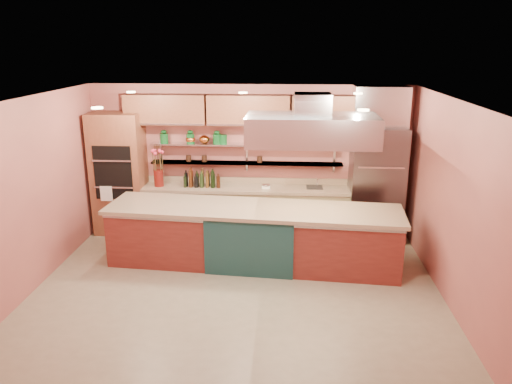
# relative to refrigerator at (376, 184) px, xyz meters

# --- Properties ---
(floor) EXTENTS (6.00, 5.00, 0.02)m
(floor) POSITION_rel_refrigerator_xyz_m (-2.35, -2.14, -1.06)
(floor) COLOR gray
(floor) RESTS_ON ground
(ceiling) EXTENTS (6.00, 5.00, 0.02)m
(ceiling) POSITION_rel_refrigerator_xyz_m (-2.35, -2.14, 1.75)
(ceiling) COLOR black
(ceiling) RESTS_ON wall_back
(wall_back) EXTENTS (6.00, 0.04, 2.80)m
(wall_back) POSITION_rel_refrigerator_xyz_m (-2.35, 0.36, 0.35)
(wall_back) COLOR #AF5C52
(wall_back) RESTS_ON floor
(wall_front) EXTENTS (6.00, 0.04, 2.80)m
(wall_front) POSITION_rel_refrigerator_xyz_m (-2.35, -4.64, 0.35)
(wall_front) COLOR #AF5C52
(wall_front) RESTS_ON floor
(wall_left) EXTENTS (0.04, 5.00, 2.80)m
(wall_left) POSITION_rel_refrigerator_xyz_m (-5.35, -2.14, 0.35)
(wall_left) COLOR #AF5C52
(wall_left) RESTS_ON floor
(wall_right) EXTENTS (0.04, 5.00, 2.80)m
(wall_right) POSITION_rel_refrigerator_xyz_m (0.65, -2.14, 0.35)
(wall_right) COLOR #AF5C52
(wall_right) RESTS_ON floor
(oven_stack) EXTENTS (0.95, 0.64, 2.30)m
(oven_stack) POSITION_rel_refrigerator_xyz_m (-4.80, 0.04, 0.10)
(oven_stack) COLOR brown
(oven_stack) RESTS_ON floor
(refrigerator) EXTENTS (0.95, 0.72, 2.10)m
(refrigerator) POSITION_rel_refrigerator_xyz_m (0.00, 0.00, 0.00)
(refrigerator) COLOR slate
(refrigerator) RESTS_ON floor
(back_counter) EXTENTS (3.84, 0.64, 0.93)m
(back_counter) POSITION_rel_refrigerator_xyz_m (-2.40, 0.06, -0.58)
(back_counter) COLOR tan
(back_counter) RESTS_ON floor
(wall_shelf_lower) EXTENTS (3.60, 0.26, 0.03)m
(wall_shelf_lower) POSITION_rel_refrigerator_xyz_m (-2.40, 0.23, 0.30)
(wall_shelf_lower) COLOR silver
(wall_shelf_lower) RESTS_ON wall_back
(wall_shelf_upper) EXTENTS (3.60, 0.26, 0.03)m
(wall_shelf_upper) POSITION_rel_refrigerator_xyz_m (-2.40, 0.23, 0.65)
(wall_shelf_upper) COLOR silver
(wall_shelf_upper) RESTS_ON wall_back
(upper_cabinets) EXTENTS (4.60, 0.36, 0.55)m
(upper_cabinets) POSITION_rel_refrigerator_xyz_m (-2.35, 0.18, 1.30)
(upper_cabinets) COLOR brown
(upper_cabinets) RESTS_ON wall_back
(range_hood) EXTENTS (2.00, 1.00, 0.45)m
(range_hood) POSITION_rel_refrigerator_xyz_m (-1.27, -1.29, 1.20)
(range_hood) COLOR silver
(range_hood) RESTS_ON ceiling
(ceiling_downlights) EXTENTS (4.00, 2.80, 0.02)m
(ceiling_downlights) POSITION_rel_refrigerator_xyz_m (-2.35, -1.94, 1.72)
(ceiling_downlights) COLOR #FFE5A5
(ceiling_downlights) RESTS_ON ceiling
(island) EXTENTS (4.74, 1.40, 0.98)m
(island) POSITION_rel_refrigerator_xyz_m (-2.17, -1.29, -0.56)
(island) COLOR maroon
(island) RESTS_ON floor
(flower_vase) EXTENTS (0.20, 0.20, 0.31)m
(flower_vase) POSITION_rel_refrigerator_xyz_m (-4.04, 0.01, 0.04)
(flower_vase) COLOR #64120F
(flower_vase) RESTS_ON back_counter
(oil_bottle_cluster) EXTENTS (0.77, 0.47, 0.24)m
(oil_bottle_cluster) POSITION_rel_refrigerator_xyz_m (-3.22, 0.01, -0.00)
(oil_bottle_cluster) COLOR black
(oil_bottle_cluster) RESTS_ON back_counter
(kitchen_scale) EXTENTS (0.18, 0.16, 0.09)m
(kitchen_scale) POSITION_rel_refrigerator_xyz_m (-2.02, 0.01, -0.08)
(kitchen_scale) COLOR white
(kitchen_scale) RESTS_ON back_counter
(bar_faucet) EXTENTS (0.04, 0.04, 0.20)m
(bar_faucet) POSITION_rel_refrigerator_xyz_m (-1.07, 0.11, -0.02)
(bar_faucet) COLOR white
(bar_faucet) RESTS_ON back_counter
(copper_kettle) EXTENTS (0.21, 0.21, 0.15)m
(copper_kettle) POSITION_rel_refrigerator_xyz_m (-3.19, 0.23, 0.74)
(copper_kettle) COLOR orange
(copper_kettle) RESTS_ON wall_shelf_upper
(green_canister) EXTENTS (0.18, 0.18, 0.17)m
(green_canister) POSITION_rel_refrigerator_xyz_m (-2.83, 0.23, 0.75)
(green_canister) COLOR #104B1C
(green_canister) RESTS_ON wall_shelf_upper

